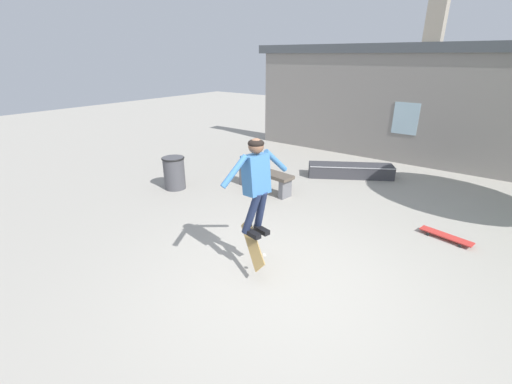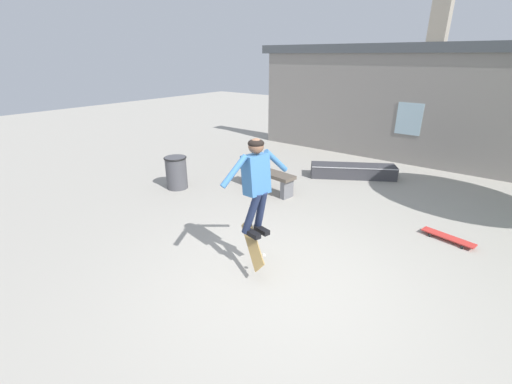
{
  "view_description": "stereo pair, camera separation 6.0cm",
  "coord_description": "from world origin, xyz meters",
  "px_view_note": "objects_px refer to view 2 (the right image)",
  "views": [
    {
      "loc": [
        2.21,
        -3.54,
        3.03
      ],
      "look_at": [
        -0.45,
        -0.01,
        1.26
      ],
      "focal_mm": 24.0,
      "sensor_mm": 36.0,
      "label": 1
    },
    {
      "loc": [
        2.26,
        -3.5,
        3.03
      ],
      "look_at": [
        -0.45,
        -0.01,
        1.26
      ],
      "focal_mm": 24.0,
      "sensor_mm": 36.0,
      "label": 2
    }
  ],
  "objects_px": {
    "skater": "(256,179)",
    "skateboard_flipping": "(252,244)",
    "trash_bin": "(176,172)",
    "skateboard_resting": "(448,237)",
    "park_bench": "(266,176)",
    "skate_ledge": "(353,171)"
  },
  "relations": [
    {
      "from": "skater",
      "to": "skateboard_flipping",
      "type": "xyz_separation_m",
      "value": [
        -0.02,
        -0.06,
        -1.0
      ]
    },
    {
      "from": "skater",
      "to": "skateboard_flipping",
      "type": "relative_size",
      "value": 1.9
    },
    {
      "from": "trash_bin",
      "to": "skateboard_resting",
      "type": "xyz_separation_m",
      "value": [
        5.78,
        1.21,
        -0.34
      ]
    },
    {
      "from": "trash_bin",
      "to": "skater",
      "type": "xyz_separation_m",
      "value": [
        3.63,
        -1.53,
        1.04
      ]
    },
    {
      "from": "skater",
      "to": "skateboard_resting",
      "type": "distance_m",
      "value": 3.74
    },
    {
      "from": "trash_bin",
      "to": "skateboard_flipping",
      "type": "relative_size",
      "value": 1.05
    },
    {
      "from": "skateboard_flipping",
      "to": "skateboard_resting",
      "type": "relative_size",
      "value": 0.83
    },
    {
      "from": "park_bench",
      "to": "skateboard_flipping",
      "type": "xyz_separation_m",
      "value": [
        1.8,
        -2.79,
        0.1
      ]
    },
    {
      "from": "park_bench",
      "to": "trash_bin",
      "type": "bearing_deg",
      "value": -139.01
    },
    {
      "from": "park_bench",
      "to": "skateboard_flipping",
      "type": "bearing_deg",
      "value": -49.76
    },
    {
      "from": "park_bench",
      "to": "skate_ledge",
      "type": "bearing_deg",
      "value": 67.52
    },
    {
      "from": "trash_bin",
      "to": "skateboard_flipping",
      "type": "xyz_separation_m",
      "value": [
        3.61,
        -1.59,
        0.04
      ]
    },
    {
      "from": "skateboard_flipping",
      "to": "park_bench",
      "type": "bearing_deg",
      "value": 158.46
    },
    {
      "from": "skate_ledge",
      "to": "skater",
      "type": "xyz_separation_m",
      "value": [
        0.55,
        -4.92,
        1.28
      ]
    },
    {
      "from": "trash_bin",
      "to": "skateboard_resting",
      "type": "relative_size",
      "value": 0.87
    },
    {
      "from": "skateboard_flipping",
      "to": "trash_bin",
      "type": "bearing_deg",
      "value": -168.04
    },
    {
      "from": "park_bench",
      "to": "trash_bin",
      "type": "height_order",
      "value": "trash_bin"
    },
    {
      "from": "park_bench",
      "to": "skater",
      "type": "xyz_separation_m",
      "value": [
        1.82,
        -2.73,
        1.09
      ]
    },
    {
      "from": "trash_bin",
      "to": "skateboard_resting",
      "type": "height_order",
      "value": "trash_bin"
    },
    {
      "from": "skateboard_flipping",
      "to": "skateboard_resting",
      "type": "height_order",
      "value": "skateboard_flipping"
    },
    {
      "from": "skater",
      "to": "skateboard_resting",
      "type": "relative_size",
      "value": 1.58
    },
    {
      "from": "park_bench",
      "to": "skate_ledge",
      "type": "distance_m",
      "value": 2.53
    }
  ]
}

